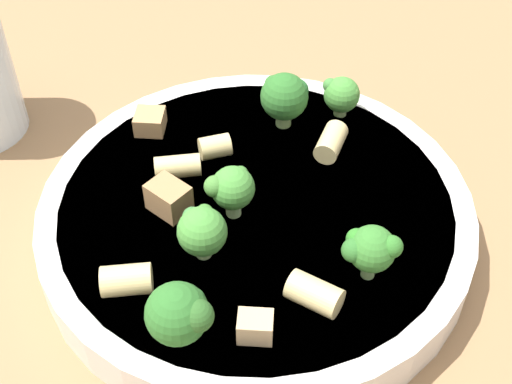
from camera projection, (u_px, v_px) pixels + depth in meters
ground_plane at (256, 235)px, 0.47m from camera, size 2.00×2.00×0.00m
pasta_bowl at (256, 217)px, 0.46m from camera, size 0.28×0.28×0.03m
broccoli_floret_0 at (285, 96)px, 0.49m from camera, size 0.03×0.03×0.04m
broccoli_floret_1 at (202, 230)px, 0.41m from camera, size 0.03×0.03×0.03m
broccoli_floret_2 at (341, 94)px, 0.50m from camera, size 0.03×0.03×0.03m
broccoli_floret_3 at (231, 188)px, 0.43m from camera, size 0.03×0.03×0.04m
broccoli_floret_4 at (370, 249)px, 0.39m from camera, size 0.03×0.03×0.04m
broccoli_floret_5 at (180, 314)px, 0.36m from camera, size 0.04×0.03×0.04m
rigatoni_0 at (178, 166)px, 0.46m from camera, size 0.03×0.03×0.01m
rigatoni_1 at (331, 142)px, 0.48m from camera, size 0.02×0.03×0.02m
rigatoni_2 at (215, 147)px, 0.48m from camera, size 0.03×0.02×0.02m
rigatoni_3 at (127, 280)px, 0.39m from camera, size 0.03×0.03×0.02m
rigatoni_4 at (314, 294)px, 0.39m from camera, size 0.03×0.02×0.02m
chicken_chunk_0 at (169, 198)px, 0.44m from camera, size 0.03×0.03×0.02m
chicken_chunk_1 at (150, 121)px, 0.49m from camera, size 0.02×0.02×0.01m
chicken_chunk_2 at (255, 327)px, 0.37m from camera, size 0.02×0.02×0.02m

